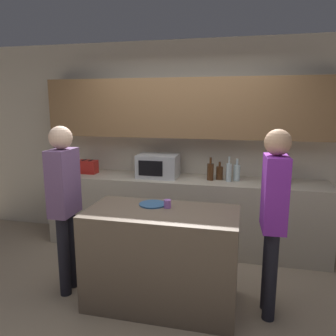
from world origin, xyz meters
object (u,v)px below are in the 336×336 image
at_px(toaster, 88,167).
at_px(potted_plant, 283,167).
at_px(microwave, 158,166).
at_px(bottle_1, 219,173).
at_px(person_center, 274,208).
at_px(bottle_3, 237,172).
at_px(bottle_0, 210,171).
at_px(cup_0, 167,204).
at_px(plate_on_island, 153,204).
at_px(person_left, 64,196).
at_px(bottle_2, 229,172).

distance_m(toaster, potted_plant, 2.56).
bearing_deg(microwave, bottle_1, 2.71).
relative_size(potted_plant, bottle_1, 1.73).
distance_m(toaster, person_center, 2.68).
bearing_deg(bottle_1, bottle_3, -3.54).
bearing_deg(potted_plant, bottle_0, -178.40).
height_order(microwave, potted_plant, potted_plant).
distance_m(cup_0, person_center, 0.95).
bearing_deg(toaster, microwave, -0.09).
bearing_deg(plate_on_island, bottle_0, 68.85).
height_order(bottle_1, person_left, person_left).
xyz_separation_m(bottle_1, plate_on_island, (-0.55, -1.19, -0.09)).
height_order(toaster, cup_0, toaster).
xyz_separation_m(potted_plant, plate_on_island, (-1.30, -1.15, -0.20)).
bearing_deg(person_left, bottle_0, 134.42).
height_order(bottle_3, cup_0, bottle_3).
bearing_deg(bottle_3, microwave, -178.62).
bearing_deg(toaster, plate_on_island, -42.44).
bearing_deg(bottle_2, person_center, -69.95).
distance_m(bottle_1, person_left, 1.94).
relative_size(plate_on_island, person_center, 0.15).
distance_m(plate_on_island, cup_0, 0.17).
relative_size(bottle_1, person_left, 0.14).
bearing_deg(cup_0, bottle_1, 72.68).
xyz_separation_m(bottle_0, cup_0, (-0.28, -1.18, -0.08)).
xyz_separation_m(toaster, person_left, (0.41, -1.31, -0.02)).
bearing_deg(person_center, bottle_0, 25.73).
relative_size(toaster, bottle_0, 0.89).
xyz_separation_m(toaster, bottle_1, (1.81, 0.04, -0.00)).
height_order(microwave, plate_on_island, microwave).
height_order(bottle_3, person_center, person_center).
distance_m(bottle_1, cup_0, 1.30).
bearing_deg(toaster, bottle_0, -0.81).
distance_m(cup_0, person_left, 1.01).
relative_size(potted_plant, bottle_2, 1.27).
bearing_deg(plate_on_island, person_left, -169.55).
height_order(toaster, person_left, person_left).
bearing_deg(person_center, person_left, 88.81).
xyz_separation_m(toaster, plate_on_island, (1.26, -1.15, -0.09)).
bearing_deg(bottle_2, potted_plant, 3.85).
height_order(microwave, cup_0, microwave).
xyz_separation_m(toaster, bottle_3, (2.02, 0.02, 0.02)).
height_order(bottle_2, cup_0, bottle_2).
relative_size(toaster, plate_on_island, 1.00).
relative_size(bottle_2, person_center, 0.19).
distance_m(bottle_2, bottle_3, 0.12).
bearing_deg(plate_on_island, bottle_1, 65.30).
distance_m(potted_plant, person_left, 2.52).
height_order(microwave, bottle_3, microwave).
height_order(microwave, person_left, person_left).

